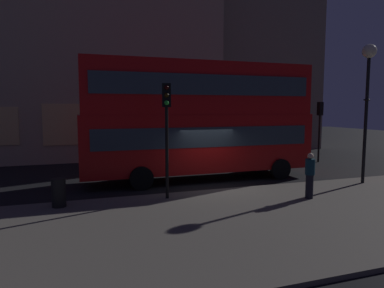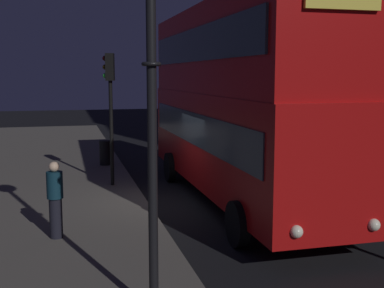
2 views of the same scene
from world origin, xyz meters
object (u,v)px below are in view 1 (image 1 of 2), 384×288
Objects in this scene: traffic_light_near_kerb at (167,117)px; litter_bin at (59,193)px; double_decker_bus at (199,116)px; pedestrian at (310,175)px; traffic_light_far_side at (320,119)px; street_lamp at (368,76)px.

traffic_light_near_kerb is 4.35× the size of litter_bin.
double_decker_bus is 6.61× the size of pedestrian.
traffic_light_near_kerb reaches higher than pedestrian.
double_decker_bus is 7.41m from litter_bin.
traffic_light_far_side is at bearing 40.93° from traffic_light_near_kerb.
street_lamp is (8.95, -0.23, 1.71)m from traffic_light_near_kerb.
traffic_light_near_kerb is 9.11m from street_lamp.
traffic_light_far_side is at bearing 16.22° from double_decker_bus.
double_decker_bus is 9.53m from traffic_light_far_side.
pedestrian is (-3.97, -1.46, -3.86)m from street_lamp.
traffic_light_near_kerb is at bearing -121.90° from pedestrian.
litter_bin is (-15.33, -5.94, -2.17)m from traffic_light_far_side.
traffic_light_near_kerb reaches higher than traffic_light_far_side.
pedestrian is at bearing -11.55° from litter_bin.
double_decker_bus reaches higher than litter_bin.
street_lamp reaches higher than traffic_light_near_kerb.
pedestrian is at bearing -159.86° from street_lamp.
pedestrian reaches higher than litter_bin.
pedestrian is (-6.60, -7.73, -1.78)m from traffic_light_far_side.
pedestrian is at bearing -5.28° from traffic_light_near_kerb.
litter_bin is (-8.73, 1.78, -0.39)m from pedestrian.
double_decker_bus is 4.14m from traffic_light_near_kerb.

